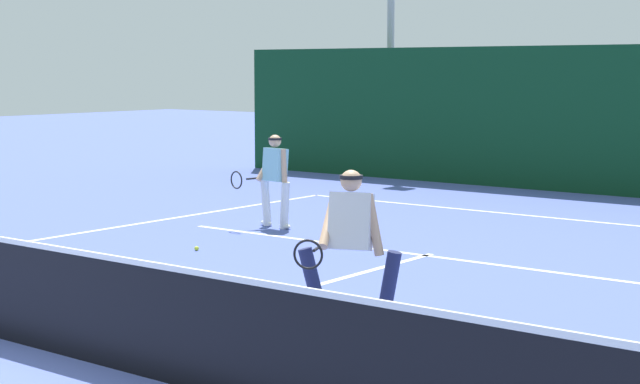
% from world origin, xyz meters
% --- Properties ---
extents(ground_plane, '(80.00, 80.00, 0.00)m').
position_xyz_m(ground_plane, '(0.00, 0.00, 0.00)').
color(ground_plane, '#4D5EAC').
extents(court_line_baseline_far, '(10.72, 0.10, 0.01)m').
position_xyz_m(court_line_baseline_far, '(0.00, 10.68, 0.00)').
color(court_line_baseline_far, white).
rests_on(court_line_baseline_far, ground_plane).
extents(court_line_service, '(8.74, 0.10, 0.01)m').
position_xyz_m(court_line_service, '(0.00, 6.25, 0.00)').
color(court_line_service, white).
rests_on(court_line_service, ground_plane).
extents(court_line_centre, '(0.10, 6.40, 0.01)m').
position_xyz_m(court_line_centre, '(0.00, 3.20, 0.00)').
color(court_line_centre, white).
rests_on(court_line_centre, ground_plane).
extents(tennis_net, '(11.74, 0.09, 1.06)m').
position_xyz_m(tennis_net, '(0.00, 0.00, 0.51)').
color(tennis_net, '#1E4723').
rests_on(tennis_net, ground_plane).
extents(player_near, '(1.03, 0.99, 1.60)m').
position_xyz_m(player_near, '(1.51, 2.36, 0.88)').
color(player_near, '#1E234C').
rests_on(player_near, ground_plane).
extents(player_far, '(0.88, 0.83, 1.52)m').
position_xyz_m(player_far, '(-3.31, 6.92, 0.83)').
color(player_far, silver).
rests_on(player_far, ground_plane).
extents(tennis_ball, '(0.07, 0.07, 0.07)m').
position_xyz_m(tennis_ball, '(-2.80, 4.59, 0.03)').
color(tennis_ball, '#D1E033').
rests_on(tennis_ball, ground_plane).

